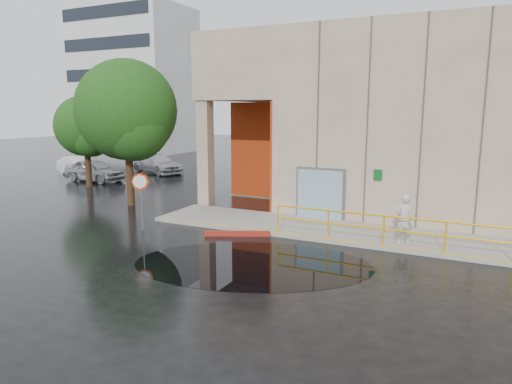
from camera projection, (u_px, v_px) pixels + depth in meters
ground at (252, 264)px, 13.82m from camera, size 120.00×120.00×0.00m
sidewalk at (410, 240)px, 16.09m from camera, size 20.00×3.00×0.15m
building at (460, 118)px, 20.62m from camera, size 20.00×10.17×8.00m
guardrail at (414, 233)px, 14.68m from camera, size 9.56×0.06×1.03m
distant_building at (134, 82)px, 49.21m from camera, size 12.00×8.08×15.00m
person at (404, 219)px, 15.18m from camera, size 0.74×0.66×1.70m
stop_sign at (141, 188)px, 17.27m from camera, size 0.61×0.36×2.25m
red_curb at (237, 234)px, 16.81m from camera, size 2.25×1.17×0.18m
puddle at (253, 264)px, 13.79m from camera, size 8.29×6.61×0.01m
car_a at (94, 170)px, 29.32m from camera, size 4.31×1.95×1.44m
car_b at (78, 166)px, 32.24m from camera, size 4.16×2.40×1.30m
car_c at (157, 164)px, 33.22m from camera, size 5.09×3.41×1.37m
tree_near at (128, 114)px, 21.34m from camera, size 4.73×4.73×6.93m
tree_far at (87, 129)px, 26.77m from camera, size 3.61×3.57×5.41m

